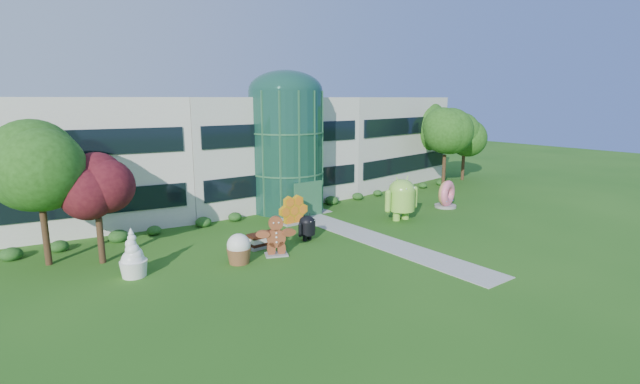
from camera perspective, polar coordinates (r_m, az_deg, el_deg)
ground at (r=30.28m, az=8.52°, el=-6.40°), size 140.00×140.00×0.00m
building at (r=43.57m, az=-8.46°, el=5.33°), size 46.00×15.00×9.30m
atrium at (r=38.41m, az=-4.15°, el=4.98°), size 6.00×6.00×9.80m
walkway at (r=31.63m, az=5.93°, el=-5.51°), size 2.40×20.00×0.04m
tree_red at (r=28.73m, az=-25.66°, el=-2.20°), size 4.00×4.00×6.00m
trees_backdrop at (r=39.34m, az=-4.93°, el=4.10°), size 52.00×8.00×8.40m
android_green at (r=36.00m, az=10.02°, el=-0.49°), size 3.46×2.45×3.74m
android_black at (r=30.60m, az=-1.61°, el=-4.16°), size 1.97×1.58×1.96m
donut at (r=41.08m, az=15.24°, el=-0.21°), size 2.49×1.66×2.38m
gingerbread at (r=27.72m, az=-5.44°, el=-5.37°), size 2.83×1.97×2.44m
ice_cream_sandwich at (r=29.59m, az=-7.08°, el=-5.87°), size 2.07×1.11×0.90m
honeycomb at (r=34.42m, az=-3.29°, el=-2.41°), size 2.49×0.89×1.96m
froyo at (r=26.29m, az=-22.07°, el=-6.95°), size 2.00×2.00×2.61m
cupcake at (r=26.84m, az=-9.96°, el=-6.85°), size 1.57×1.57×1.74m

